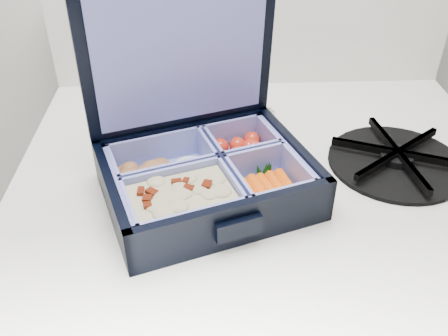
{
  "coord_description": "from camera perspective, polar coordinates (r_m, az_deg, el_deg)",
  "views": [
    {
      "loc": [
        -0.67,
        1.15,
        1.33
      ],
      "look_at": [
        -0.65,
        1.62,
        0.99
      ],
      "focal_mm": 40.0,
      "sensor_mm": 36.0,
      "label": 1
    }
  ],
  "objects": [
    {
      "name": "burner_grate_rear",
      "position": [
        0.81,
        -5.65,
        8.75
      ],
      "size": [
        0.17,
        0.17,
        0.02
      ],
      "primitive_type": "cylinder",
      "rotation": [
        0.0,
        0.0,
        -0.01
      ],
      "color": "black",
      "rests_on": "stove"
    },
    {
      "name": "fork",
      "position": [
        0.7,
        0.5,
        3.39
      ],
      "size": [
        0.14,
        0.16,
        0.01
      ],
      "primitive_type": null,
      "rotation": [
        0.0,
        0.0,
        -0.7
      ],
      "color": "#B7B7B7",
      "rests_on": "stove"
    },
    {
      "name": "bento_box",
      "position": [
        0.58,
        -1.94,
        -1.23
      ],
      "size": [
        0.28,
        0.25,
        0.06
      ],
      "primitive_type": null,
      "rotation": [
        0.0,
        0.0,
        0.34
      ],
      "color": "black",
      "rests_on": "stove"
    },
    {
      "name": "burner_grate",
      "position": [
        0.68,
        19.16,
        1.29
      ],
      "size": [
        0.23,
        0.23,
        0.03
      ],
      "primitive_type": "cylinder",
      "rotation": [
        0.0,
        0.0,
        -0.4
      ],
      "color": "black",
      "rests_on": "stove"
    }
  ]
}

